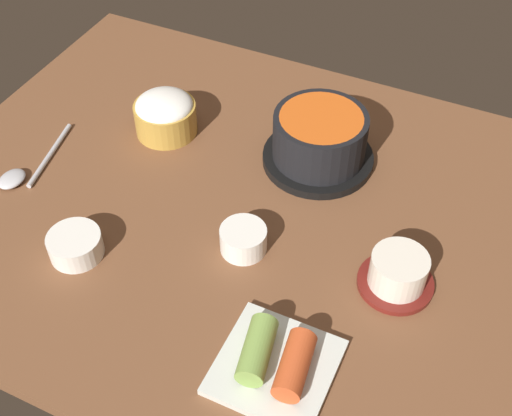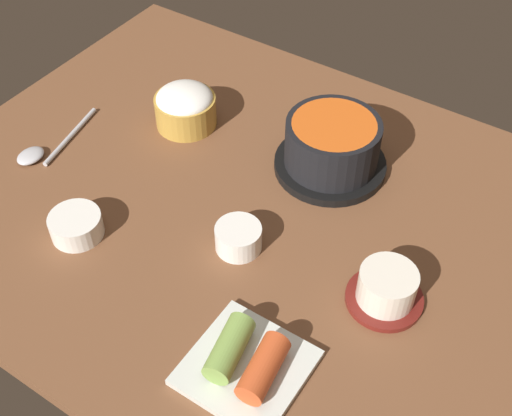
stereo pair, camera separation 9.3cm
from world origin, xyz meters
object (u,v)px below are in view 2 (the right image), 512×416
(kimchi_plate, at_px, (246,363))
(spoon, at_px, (43,149))
(rice_bowl, at_px, (185,106))
(stone_pot, at_px, (332,147))
(side_bowl_near, at_px, (76,225))
(tea_cup_with_saucer, at_px, (387,288))
(banchan_cup_center, at_px, (238,237))

(kimchi_plate, relative_size, spoon, 0.81)
(rice_bowl, height_order, spoon, rice_bowl)
(stone_pot, xyz_separation_m, spoon, (-0.40, -0.22, -0.04))
(stone_pot, height_order, side_bowl_near, stone_pot)
(stone_pot, distance_m, spoon, 0.46)
(rice_bowl, relative_size, spoon, 0.60)
(stone_pot, height_order, tea_cup_with_saucer, stone_pot)
(banchan_cup_center, distance_m, kimchi_plate, 0.19)
(tea_cup_with_saucer, distance_m, spoon, 0.58)
(tea_cup_with_saucer, height_order, side_bowl_near, tea_cup_with_saucer)
(stone_pot, bearing_deg, banchan_cup_center, -97.48)
(kimchi_plate, xyz_separation_m, side_bowl_near, (-0.32, 0.05, 0.00))
(rice_bowl, height_order, banchan_cup_center, rice_bowl)
(tea_cup_with_saucer, relative_size, banchan_cup_center, 1.56)
(stone_pot, xyz_separation_m, rice_bowl, (-0.25, -0.04, -0.01))
(banchan_cup_center, bearing_deg, tea_cup_with_saucer, 7.62)
(tea_cup_with_saucer, xyz_separation_m, kimchi_plate, (-0.09, -0.18, -0.01))
(kimchi_plate, bearing_deg, tea_cup_with_saucer, 63.01)
(tea_cup_with_saucer, bearing_deg, banchan_cup_center, -172.38)
(stone_pot, distance_m, tea_cup_with_saucer, 0.26)
(stone_pot, xyz_separation_m, tea_cup_with_saucer, (0.18, -0.18, -0.02))
(side_bowl_near, bearing_deg, stone_pot, 53.83)
(tea_cup_with_saucer, xyz_separation_m, banchan_cup_center, (-0.21, -0.03, -0.01))
(tea_cup_with_saucer, height_order, banchan_cup_center, tea_cup_with_saucer)
(stone_pot, relative_size, tea_cup_with_saucer, 1.72)
(banchan_cup_center, distance_m, spoon, 0.37)
(rice_bowl, distance_m, side_bowl_near, 0.28)
(stone_pot, bearing_deg, kimchi_plate, -76.33)
(tea_cup_with_saucer, distance_m, banchan_cup_center, 0.21)
(banchan_cup_center, bearing_deg, side_bowl_near, -152.68)
(banchan_cup_center, height_order, spoon, banchan_cup_center)
(stone_pot, bearing_deg, spoon, -151.21)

